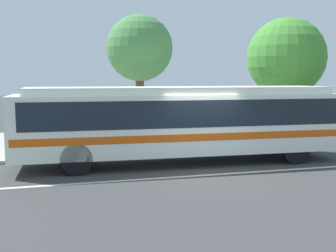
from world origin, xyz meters
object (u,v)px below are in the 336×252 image
transit_bus (181,119)px  street_tree_mid_block (286,58)px  pedestrian_walking_along_curb (254,122)px  bus_stop_sign (266,109)px  street_tree_near_stop (140,49)px  pedestrian_waiting_near_sign (39,128)px

transit_bus → street_tree_mid_block: (6.29, 3.69, 2.36)m
transit_bus → pedestrian_walking_along_curb: size_ratio=6.74×
bus_stop_sign → street_tree_near_stop: street_tree_near_stop is taller
street_tree_near_stop → street_tree_mid_block: bearing=-2.3°
bus_stop_sign → street_tree_mid_block: street_tree_mid_block is taller
pedestrian_walking_along_curb → transit_bus: bearing=-150.0°
pedestrian_waiting_near_sign → transit_bus: bearing=-25.7°
pedestrian_walking_along_curb → street_tree_mid_block: street_tree_mid_block is taller
pedestrian_walking_along_curb → bus_stop_sign: 0.76m
bus_stop_sign → transit_bus: bearing=-154.7°
pedestrian_waiting_near_sign → bus_stop_sign: (9.32, -0.22, 0.55)m
bus_stop_sign → street_tree_near_stop: (-5.13, 1.86, 2.55)m
pedestrian_walking_along_curb → street_tree_mid_block: (2.31, 1.39, 2.81)m
pedestrian_walking_along_curb → pedestrian_waiting_near_sign: bearing=179.8°
pedestrian_waiting_near_sign → street_tree_near_stop: bearing=21.4°
pedestrian_walking_along_curb → bus_stop_sign: bus_stop_sign is taller
pedestrian_waiting_near_sign → street_tree_near_stop: street_tree_near_stop is taller
bus_stop_sign → street_tree_near_stop: bearing=160.0°
transit_bus → bus_stop_sign: 4.94m
pedestrian_waiting_near_sign → pedestrian_walking_along_curb: 8.84m
bus_stop_sign → street_tree_mid_block: size_ratio=0.43×
pedestrian_waiting_near_sign → pedestrian_walking_along_curb: size_ratio=1.02×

